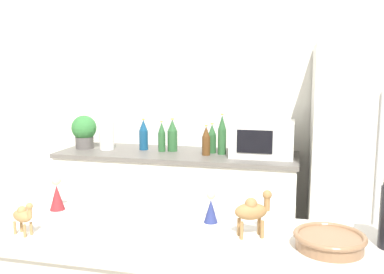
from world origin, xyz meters
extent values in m
cube|color=white|center=(0.00, 2.73, 1.27)|extent=(8.00, 0.06, 2.55)
cube|color=white|center=(-0.50, 2.40, 0.45)|extent=(1.92, 0.60, 0.90)
cube|color=#66605B|center=(-0.50, 2.40, 0.92)|extent=(1.95, 0.63, 0.03)
cube|color=silver|center=(1.00, 2.32, 0.89)|extent=(0.91, 0.71, 1.79)
cylinder|color=#B2B5BA|center=(0.95, 1.95, 0.98)|extent=(0.02, 0.02, 0.98)
cube|color=silver|center=(0.03, 0.53, 0.99)|extent=(1.95, 0.53, 0.03)
cylinder|color=#595451|center=(-1.33, 2.39, 0.99)|extent=(0.15, 0.15, 0.10)
sphere|color=#387F3D|center=(-1.33, 2.39, 1.12)|extent=(0.21, 0.21, 0.21)
cylinder|color=white|center=(-1.12, 2.38, 1.05)|extent=(0.12, 0.12, 0.23)
cube|color=white|center=(0.19, 2.42, 1.08)|extent=(0.48, 0.36, 0.28)
cube|color=black|center=(0.14, 2.24, 1.08)|extent=(0.26, 0.01, 0.17)
cylinder|color=#2D6033|center=(-0.13, 2.41, 1.04)|extent=(0.07, 0.07, 0.20)
cone|color=#2D6033|center=(-0.13, 2.41, 1.20)|extent=(0.06, 0.06, 0.11)
cylinder|color=gold|center=(-0.13, 2.41, 1.26)|extent=(0.02, 0.02, 0.01)
cylinder|color=navy|center=(-0.81, 2.45, 1.02)|extent=(0.07, 0.07, 0.16)
cone|color=navy|center=(-0.81, 2.45, 1.15)|extent=(0.07, 0.07, 0.09)
cylinder|color=gold|center=(-0.81, 2.45, 1.20)|extent=(0.03, 0.03, 0.01)
cylinder|color=brown|center=(-0.25, 2.34, 1.01)|extent=(0.06, 0.06, 0.15)
cone|color=brown|center=(-0.25, 2.34, 1.13)|extent=(0.06, 0.06, 0.08)
cylinder|color=gold|center=(-0.25, 2.34, 1.17)|extent=(0.02, 0.02, 0.01)
cylinder|color=#2D6033|center=(-0.22, 2.45, 1.01)|extent=(0.07, 0.07, 0.15)
cone|color=#2D6033|center=(-0.22, 2.45, 1.13)|extent=(0.07, 0.07, 0.08)
cylinder|color=gold|center=(-0.22, 2.45, 1.18)|extent=(0.02, 0.02, 0.01)
cylinder|color=#2D6033|center=(-0.64, 2.41, 1.02)|extent=(0.06, 0.06, 0.16)
cone|color=#2D6033|center=(-0.64, 2.41, 1.14)|extent=(0.06, 0.06, 0.09)
cylinder|color=gold|center=(-0.64, 2.41, 1.19)|extent=(0.02, 0.02, 0.01)
cylinder|color=#2D6033|center=(-0.55, 2.45, 1.02)|extent=(0.08, 0.08, 0.17)
cone|color=#2D6033|center=(-0.55, 2.45, 1.16)|extent=(0.08, 0.08, 0.10)
cylinder|color=gold|center=(-0.55, 2.45, 1.21)|extent=(0.03, 0.03, 0.01)
cylinder|color=#8C6647|center=(0.56, 0.52, 1.03)|extent=(0.22, 0.22, 0.05)
torus|color=#8C6647|center=(0.56, 0.52, 1.05)|extent=(0.24, 0.24, 0.02)
ellipsoid|color=#A87F4C|center=(-0.51, 0.39, 1.08)|extent=(0.10, 0.07, 0.05)
sphere|color=#A87F4C|center=(-0.51, 0.39, 1.10)|extent=(0.03, 0.03, 0.03)
cylinder|color=#A87F4C|center=(-0.47, 0.37, 1.10)|extent=(0.02, 0.02, 0.04)
sphere|color=#A87F4C|center=(-0.47, 0.37, 1.12)|extent=(0.02, 0.02, 0.02)
cylinder|color=#A87F4C|center=(-0.48, 0.39, 1.03)|extent=(0.01, 0.01, 0.05)
cylinder|color=#A87F4C|center=(-0.49, 0.37, 1.03)|extent=(0.01, 0.01, 0.05)
cylinder|color=#A87F4C|center=(-0.54, 0.41, 1.03)|extent=(0.01, 0.01, 0.05)
cylinder|color=#A87F4C|center=(-0.55, 0.38, 1.03)|extent=(0.01, 0.01, 0.05)
ellipsoid|color=olive|center=(0.29, 0.57, 1.10)|extent=(0.13, 0.10, 0.06)
sphere|color=olive|center=(0.29, 0.57, 1.13)|extent=(0.05, 0.05, 0.05)
cylinder|color=olive|center=(0.35, 0.59, 1.13)|extent=(0.02, 0.02, 0.06)
sphere|color=olive|center=(0.35, 0.59, 1.16)|extent=(0.03, 0.03, 0.03)
cylinder|color=olive|center=(0.32, 0.60, 1.04)|extent=(0.01, 0.01, 0.06)
cylinder|color=olive|center=(0.34, 0.56, 1.04)|extent=(0.01, 0.01, 0.06)
cylinder|color=olive|center=(0.25, 0.57, 1.04)|extent=(0.01, 0.01, 0.06)
cylinder|color=olive|center=(0.27, 0.53, 1.04)|extent=(0.01, 0.01, 0.06)
cone|color=navy|center=(0.13, 0.68, 1.05)|extent=(0.06, 0.06, 0.09)
sphere|color=beige|center=(0.13, 0.68, 1.12)|extent=(0.04, 0.04, 0.04)
cone|color=maroon|center=(-0.55, 0.67, 1.06)|extent=(0.06, 0.06, 0.11)
sphere|color=beige|center=(-0.55, 0.67, 1.14)|extent=(0.04, 0.04, 0.04)
camera|label=1|loc=(0.44, -0.91, 1.60)|focal=40.00mm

